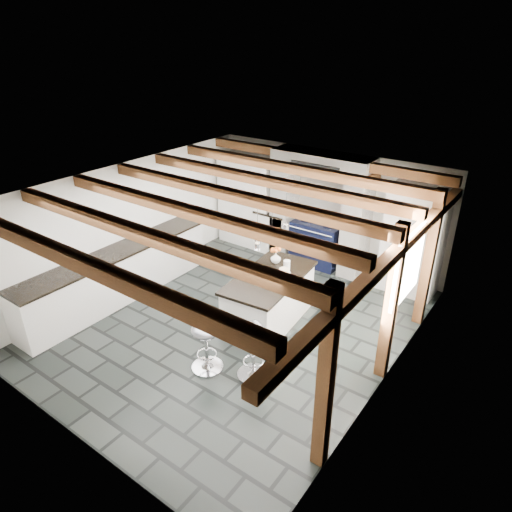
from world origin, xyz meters
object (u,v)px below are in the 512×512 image
Objects in this scene: bar_stool_far at (206,338)px; kitchen_island at (269,298)px; bar_stool_near at (254,345)px; range_cooker at (317,242)px.

kitchen_island is at bearing 98.97° from bar_stool_far.
bar_stool_far is (-0.63, -0.26, -0.01)m from bar_stool_near.
bar_stool_far is (-0.05, -1.48, 0.08)m from kitchen_island.
kitchen_island is 1.36m from bar_stool_near.
range_cooker is 2.37m from kitchen_island.
bar_stool_near is (0.58, -1.22, 0.09)m from kitchen_island.
bar_stool_near is at bearing -74.42° from range_cooker.
bar_stool_far is at bearing -84.59° from range_cooker.
bar_stool_near is 1.01× the size of bar_stool_far.
range_cooker reaches higher than bar_stool_near.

